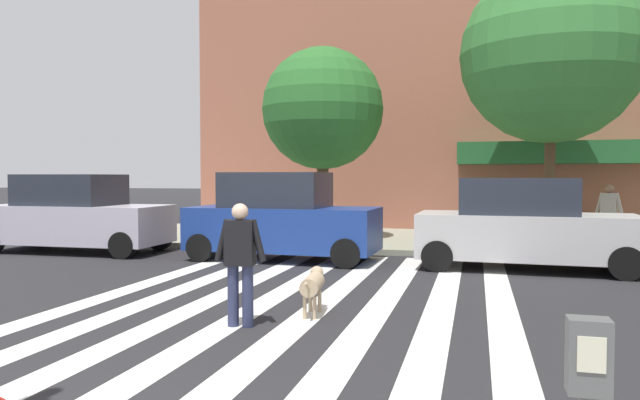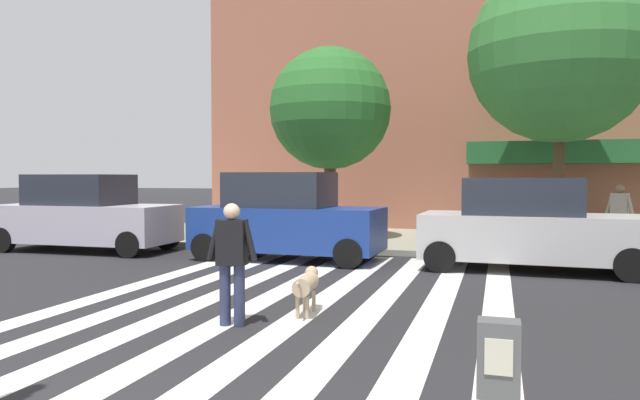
# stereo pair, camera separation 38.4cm
# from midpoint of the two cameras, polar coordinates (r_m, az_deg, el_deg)

# --- Properties ---
(ground_plane) EXTENTS (160.00, 160.00, 0.00)m
(ground_plane) POSITION_cam_midpoint_polar(r_m,az_deg,el_deg) (9.46, -2.60, -9.86)
(ground_plane) COLOR #232326
(sidewalk_far) EXTENTS (80.00, 6.00, 0.15)m
(sidewalk_far) POSITION_cam_midpoint_polar(r_m,az_deg,el_deg) (17.87, 6.96, -3.87)
(sidewalk_far) COLOR gray
(sidewalk_far) RESTS_ON ground_plane
(crosswalk_stripes) EXTENTS (6.75, 10.97, 0.01)m
(crosswalk_stripes) POSITION_cam_midpoint_polar(r_m,az_deg,el_deg) (9.41, -1.61, -9.90)
(crosswalk_stripes) COLOR silver
(crosswalk_stripes) RESTS_ON ground_plane
(parked_car_near_curb) EXTENTS (4.80, 2.09, 2.05)m
(parked_car_near_curb) POSITION_cam_midpoint_polar(r_m,az_deg,el_deg) (16.77, -21.40, -1.36)
(parked_car_near_curb) COLOR #B9B2C4
(parked_car_near_curb) RESTS_ON ground_plane
(parked_car_behind_first) EXTENTS (4.53, 2.01, 2.09)m
(parked_car_behind_first) POSITION_cam_midpoint_polar(r_m,az_deg,el_deg) (13.94, -2.59, -1.82)
(parked_car_behind_first) COLOR navy
(parked_car_behind_first) RESTS_ON ground_plane
(parked_car_third_in_line) EXTENTS (4.58, 2.06, 1.96)m
(parked_car_third_in_line) POSITION_cam_midpoint_polar(r_m,az_deg,el_deg) (13.16, 20.50, -2.46)
(parked_car_third_in_line) COLOR #B9B6B7
(parked_car_third_in_line) RESTS_ON ground_plane
(street_tree_nearest) EXTENTS (3.57, 3.57, 5.63)m
(street_tree_nearest) POSITION_cam_midpoint_polar(r_m,az_deg,el_deg) (17.29, 1.64, 8.88)
(street_tree_nearest) COLOR #4C3823
(street_tree_nearest) RESTS_ON sidewalk_far
(street_tree_middle) EXTENTS (4.68, 4.68, 7.39)m
(street_tree_middle) POSITION_cam_midpoint_polar(r_m,az_deg,el_deg) (16.67, 23.12, 13.18)
(street_tree_middle) COLOR #4C3823
(street_tree_middle) RESTS_ON sidewalk_far
(pedestrian_dog_walker) EXTENTS (0.71, 0.28, 1.64)m
(pedestrian_dog_walker) POSITION_cam_midpoint_polar(r_m,az_deg,el_deg) (7.83, -7.22, -5.54)
(pedestrian_dog_walker) COLOR #282D4C
(pedestrian_dog_walker) RESTS_ON ground_plane
(dog_on_leash) EXTENTS (0.33, 1.06, 0.65)m
(dog_on_leash) POSITION_cam_midpoint_polar(r_m,az_deg,el_deg) (8.48, -0.01, -8.22)
(dog_on_leash) COLOR tan
(dog_on_leash) RESTS_ON ground_plane
(pedestrian_bystander) EXTENTS (0.66, 0.41, 1.64)m
(pedestrian_bystander) POSITION_cam_midpoint_polar(r_m,az_deg,el_deg) (16.64, 27.85, -1.12)
(pedestrian_bystander) COLOR black
(pedestrian_bystander) RESTS_ON sidewalk_far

